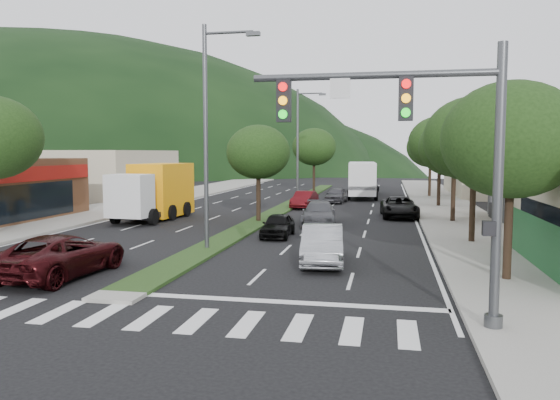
% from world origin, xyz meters
% --- Properties ---
extents(ground, '(160.00, 160.00, 0.00)m').
position_xyz_m(ground, '(0.00, 0.00, 0.00)').
color(ground, black).
rests_on(ground, ground).
extents(sidewalk_right, '(5.00, 90.00, 0.15)m').
position_xyz_m(sidewalk_right, '(12.50, 25.00, 0.07)').
color(sidewalk_right, gray).
rests_on(sidewalk_right, ground).
extents(sidewalk_left, '(6.00, 90.00, 0.15)m').
position_xyz_m(sidewalk_left, '(-13.00, 25.00, 0.07)').
color(sidewalk_left, gray).
rests_on(sidewalk_left, ground).
extents(median, '(1.60, 56.00, 0.12)m').
position_xyz_m(median, '(0.00, 28.00, 0.06)').
color(median, '#233A15').
rests_on(median, ground).
extents(crosswalk, '(19.00, 2.20, 0.01)m').
position_xyz_m(crosswalk, '(0.00, -2.00, 0.01)').
color(crosswalk, silver).
rests_on(crosswalk, ground).
extents(traffic_signal, '(6.12, 0.40, 7.00)m').
position_xyz_m(traffic_signal, '(9.03, -1.54, 4.65)').
color(traffic_signal, '#47494C').
rests_on(traffic_signal, ground).
extents(bldg_left_far, '(9.00, 14.00, 4.60)m').
position_xyz_m(bldg_left_far, '(-19.00, 34.00, 2.30)').
color(bldg_left_far, beige).
rests_on(bldg_left_far, ground).
extents(bldg_right_far, '(10.00, 16.00, 5.20)m').
position_xyz_m(bldg_right_far, '(19.50, 44.00, 2.60)').
color(bldg_right_far, beige).
rests_on(bldg_right_far, ground).
extents(hill_far, '(176.00, 132.00, 82.00)m').
position_xyz_m(hill_far, '(-80.00, 110.00, 0.00)').
color(hill_far, black).
rests_on(hill_far, ground).
extents(tree_r_a, '(4.60, 4.60, 6.63)m').
position_xyz_m(tree_r_a, '(12.00, 4.00, 4.82)').
color(tree_r_a, black).
rests_on(tree_r_a, sidewalk_right).
extents(tree_r_b, '(4.80, 4.80, 6.94)m').
position_xyz_m(tree_r_b, '(12.00, 12.00, 5.04)').
color(tree_r_b, black).
rests_on(tree_r_b, sidewalk_right).
extents(tree_r_c, '(4.40, 4.40, 6.48)m').
position_xyz_m(tree_r_c, '(12.00, 20.00, 4.75)').
color(tree_r_c, black).
rests_on(tree_r_c, sidewalk_right).
extents(tree_r_d, '(5.00, 5.00, 7.17)m').
position_xyz_m(tree_r_d, '(12.00, 30.00, 5.18)').
color(tree_r_d, black).
rests_on(tree_r_d, sidewalk_right).
extents(tree_r_e, '(4.60, 4.60, 6.71)m').
position_xyz_m(tree_r_e, '(12.00, 40.00, 4.89)').
color(tree_r_e, black).
rests_on(tree_r_e, sidewalk_right).
extents(tree_med_near, '(4.00, 4.00, 6.02)m').
position_xyz_m(tree_med_near, '(0.00, 18.00, 4.43)').
color(tree_med_near, black).
rests_on(tree_med_near, median).
extents(tree_med_far, '(4.80, 4.80, 6.94)m').
position_xyz_m(tree_med_far, '(0.00, 44.00, 5.01)').
color(tree_med_far, black).
rests_on(tree_med_far, median).
extents(streetlight_near, '(2.60, 0.25, 10.00)m').
position_xyz_m(streetlight_near, '(0.21, 8.00, 5.58)').
color(streetlight_near, '#47494C').
rests_on(streetlight_near, ground).
extents(streetlight_mid, '(2.60, 0.25, 10.00)m').
position_xyz_m(streetlight_mid, '(0.21, 33.00, 5.58)').
color(streetlight_mid, '#47494C').
rests_on(streetlight_mid, ground).
extents(sedan_silver, '(2.07, 4.72, 1.51)m').
position_xyz_m(sedan_silver, '(5.48, 6.04, 0.75)').
color(sedan_silver, '#A9ACB1').
rests_on(sedan_silver, ground).
extents(suv_maroon, '(2.89, 5.62, 1.52)m').
position_xyz_m(suv_maroon, '(-3.38, 2.00, 0.76)').
color(suv_maroon, black).
rests_on(suv_maroon, ground).
extents(car_queue_a, '(1.52, 3.63, 1.23)m').
position_xyz_m(car_queue_a, '(2.39, 12.39, 0.61)').
color(car_queue_a, black).
rests_on(car_queue_a, ground).
extents(car_queue_b, '(2.38, 5.02, 1.41)m').
position_xyz_m(car_queue_b, '(3.92, 17.39, 0.71)').
color(car_queue_b, '#49494D').
rests_on(car_queue_b, ground).
extents(car_queue_c, '(1.80, 4.17, 1.34)m').
position_xyz_m(car_queue_c, '(1.50, 27.39, 0.67)').
color(car_queue_c, '#560E13').
rests_on(car_queue_c, ground).
extents(car_queue_d, '(2.69, 5.24, 1.41)m').
position_xyz_m(car_queue_d, '(8.78, 22.39, 0.71)').
color(car_queue_d, black).
rests_on(car_queue_d, ground).
extents(car_queue_e, '(1.96, 4.11, 1.35)m').
position_xyz_m(car_queue_e, '(3.57, 32.39, 0.68)').
color(car_queue_e, '#434247').
rests_on(car_queue_e, ground).
extents(car_queue_f, '(2.51, 5.17, 1.45)m').
position_xyz_m(car_queue_f, '(5.88, 43.02, 0.73)').
color(car_queue_f, black).
rests_on(car_queue_f, ground).
extents(box_truck, '(3.31, 7.59, 3.66)m').
position_xyz_m(box_truck, '(-7.05, 18.29, 1.73)').
color(box_truck, white).
rests_on(box_truck, ground).
extents(motorhome, '(3.25, 9.08, 3.43)m').
position_xyz_m(motorhome, '(5.50, 38.32, 1.83)').
color(motorhome, white).
rests_on(motorhome, ground).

